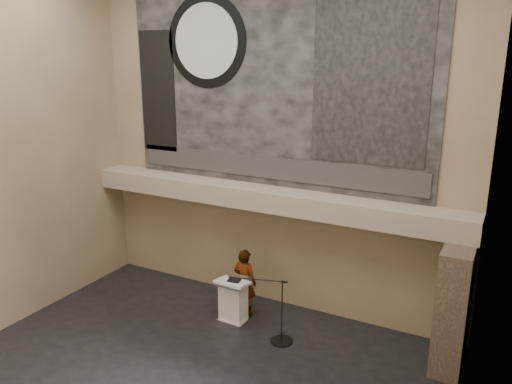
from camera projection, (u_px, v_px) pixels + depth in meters
The scene contains 18 objects.
floor at pixel (182, 381), 10.09m from camera, with size 10.00×10.00×0.00m, color black.
wall_back at pixel (271, 144), 12.35m from camera, with size 10.00×0.02×8.50m, color #856F54.
wall_right at pixel (473, 220), 6.69m from camera, with size 0.02×8.00×8.50m, color #856F54.
soffit at pixel (264, 198), 12.36m from camera, with size 10.00×0.80×0.50m, color tan.
sprinkler_left at pixel (209, 201), 13.12m from camera, with size 0.04×0.04×0.06m, color #B2893D.
sprinkler_right at pixel (335, 221), 11.54m from camera, with size 0.04×0.04×0.06m, color #B2893D.
banner at pixel (271, 84), 11.94m from camera, with size 8.00×0.05×5.00m, color black.
banner_text_strip at pixel (270, 168), 12.45m from camera, with size 7.76×0.02×0.55m, color #2C2C2C.
banner_clock_rim at pixel (206, 41), 12.45m from camera, with size 2.30×2.30×0.02m, color black.
banner_clock_face at pixel (206, 41), 12.43m from camera, with size 1.84×1.84×0.02m, color silver.
banner_building_print at pixel (370, 82), 10.80m from camera, with size 2.60×0.02×3.60m, color black.
banner_brick_print at pixel (158, 92), 13.52m from camera, with size 1.10×0.02×3.20m, color black.
stone_pier at pixel (453, 307), 10.31m from camera, with size 0.60×1.40×2.70m, color #413328.
lectern at pixel (233, 301), 12.20m from camera, with size 0.80×0.58×1.14m.
binder at pixel (234, 281), 12.03m from camera, with size 0.29×0.24×0.04m, color black.
papers at pixel (229, 281), 12.05m from camera, with size 0.20×0.27×0.01m, color white.
speaker_person at pixel (245, 282), 12.49m from camera, with size 0.64×0.42×1.75m, color silver.
mic_stand at pixel (280, 332), 11.44m from camera, with size 1.42×0.63×1.55m.
Camera 1 is at (5.40, -6.97, 6.40)m, focal length 35.00 mm.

